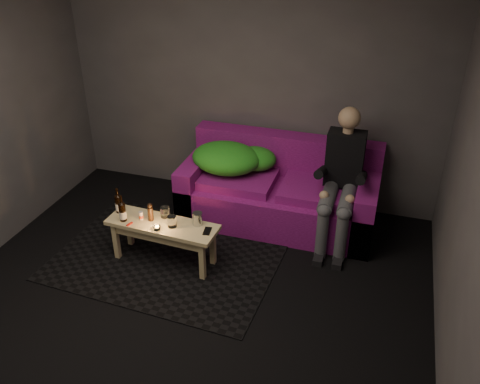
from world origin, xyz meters
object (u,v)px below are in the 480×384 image
(coffee_table, at_px, (163,230))
(sofa, at_px, (279,193))
(beer_bottle_b, at_px, (122,211))
(steel_cup, at_px, (198,219))
(beer_bottle_a, at_px, (118,203))
(person, at_px, (341,177))

(coffee_table, bearing_deg, sofa, 51.14)
(beer_bottle_b, bearing_deg, steel_cup, 11.71)
(beer_bottle_a, height_order, steel_cup, beer_bottle_a)
(person, distance_m, coffee_table, 1.72)
(beer_bottle_a, height_order, beer_bottle_b, beer_bottle_b)
(person, bearing_deg, beer_bottle_b, -152.56)
(beer_bottle_a, relative_size, beer_bottle_b, 0.97)
(person, distance_m, steel_cup, 1.40)
(coffee_table, height_order, beer_bottle_b, beer_bottle_b)
(beer_bottle_a, relative_size, steel_cup, 2.05)
(sofa, bearing_deg, beer_bottle_a, -142.82)
(coffee_table, height_order, steel_cup, steel_cup)
(sofa, xyz_separation_m, coffee_table, (-0.83, -1.03, 0.04))
(person, bearing_deg, sofa, 165.62)
(sofa, height_order, beer_bottle_a, sofa)
(person, xyz_separation_m, coffee_table, (-1.45, -0.87, -0.33))
(person, height_order, steel_cup, person)
(sofa, relative_size, coffee_table, 1.89)
(sofa, bearing_deg, beer_bottle_b, -137.20)
(sofa, height_order, beer_bottle_b, sofa)
(beer_bottle_a, bearing_deg, beer_bottle_b, -48.13)
(coffee_table, relative_size, beer_bottle_b, 4.05)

